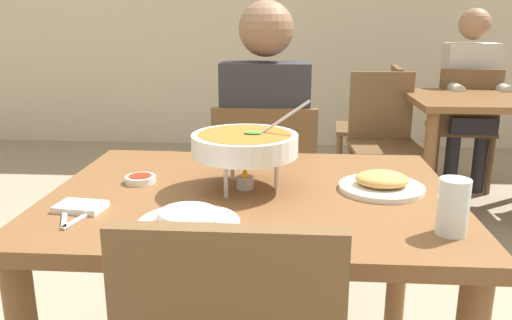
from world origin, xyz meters
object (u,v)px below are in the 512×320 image
at_px(curry_bowl, 245,145).
at_px(appetizer_plate, 382,183).
at_px(drink_glass, 453,210).
at_px(chair_diner_main, 265,194).
at_px(chair_bg_middle, 464,122).
at_px(dining_table_main, 252,231).
at_px(rice_plate, 189,219).
at_px(patron_bg_middle, 470,89).
at_px(chair_bg_corner, 379,119).
at_px(chair_bg_right, 383,133).
at_px(diner_main, 266,139).
at_px(dining_table_far, 489,119).
at_px(sauce_dish, 140,179).

xyz_separation_m(curry_bowl, appetizer_plate, (0.39, 0.01, -0.11)).
distance_m(curry_bowl, drink_glass, 0.58).
xyz_separation_m(chair_diner_main, chair_bg_middle, (1.36, 1.70, 0.00)).
distance_m(dining_table_main, drink_glass, 0.57).
height_order(rice_plate, patron_bg_middle, patron_bg_middle).
bearing_deg(rice_plate, drink_glass, 0.46).
bearing_deg(chair_bg_corner, dining_table_main, -107.00).
height_order(dining_table_main, rice_plate, rice_plate).
bearing_deg(chair_bg_right, patron_bg_middle, 33.54).
distance_m(chair_diner_main, curry_bowl, 0.80).
distance_m(drink_glass, chair_bg_middle, 2.85).
bearing_deg(diner_main, dining_table_main, -90.00).
bearing_deg(patron_bg_middle, dining_table_far, -93.53).
bearing_deg(chair_diner_main, curry_bowl, -91.83).
relative_size(chair_diner_main, dining_table_far, 0.90).
bearing_deg(rice_plate, diner_main, 82.93).
bearing_deg(sauce_dish, chair_diner_main, 63.06).
distance_m(appetizer_plate, chair_bg_corner, 2.49).
relative_size(sauce_dish, chair_bg_corner, 0.10).
relative_size(dining_table_main, chair_bg_right, 1.26).
bearing_deg(sauce_dish, curry_bowl, -5.99).
xyz_separation_m(dining_table_far, chair_bg_right, (-0.64, 0.08, -0.12)).
height_order(dining_table_main, drink_glass, drink_glass).
height_order(curry_bowl, rice_plate, curry_bowl).
relative_size(chair_bg_middle, chair_bg_right, 1.00).
bearing_deg(chair_bg_corner, dining_table_far, -43.28).
height_order(curry_bowl, chair_bg_right, curry_bowl).
bearing_deg(appetizer_plate, diner_main, 116.93).
height_order(curry_bowl, chair_bg_middle, curry_bowl).
height_order(appetizer_plate, drink_glass, drink_glass).
xyz_separation_m(diner_main, dining_table_far, (1.35, 1.16, -0.12)).
bearing_deg(chair_bg_middle, appetizer_plate, -112.56).
height_order(curry_bowl, drink_glass, curry_bowl).
bearing_deg(patron_bg_middle, rice_plate, -119.09).
height_order(chair_diner_main, chair_bg_middle, same).
relative_size(appetizer_plate, chair_bg_middle, 0.27).
xyz_separation_m(chair_diner_main, patron_bg_middle, (1.38, 1.72, 0.24)).
relative_size(appetizer_plate, chair_bg_corner, 0.27).
relative_size(sauce_dish, chair_bg_right, 0.10).
height_order(sauce_dish, patron_bg_middle, patron_bg_middle).
bearing_deg(appetizer_plate, chair_diner_main, 118.02).
height_order(appetizer_plate, patron_bg_middle, patron_bg_middle).
bearing_deg(appetizer_plate, curry_bowl, -178.27).
bearing_deg(chair_diner_main, chair_bg_middle, 51.38).
xyz_separation_m(chair_diner_main, diner_main, (0.00, 0.03, 0.24)).
xyz_separation_m(curry_bowl, sauce_dish, (-0.32, 0.03, -0.12)).
relative_size(diner_main, chair_bg_corner, 1.46).
xyz_separation_m(curry_bowl, chair_bg_middle, (1.38, 2.40, -0.39)).
relative_size(dining_table_far, chair_bg_right, 1.11).
bearing_deg(drink_glass, sauce_dish, 158.28).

